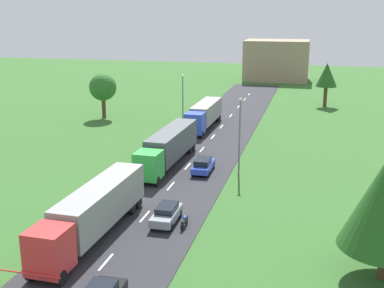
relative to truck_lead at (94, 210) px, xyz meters
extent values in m
cube|color=#2B2B30|center=(2.39, 11.14, -2.15)|extent=(10.00, 140.00, 0.06)
cube|color=white|center=(2.39, -3.46, -2.11)|extent=(0.16, 2.40, 0.01)
cube|color=white|center=(2.39, 4.50, -2.11)|extent=(0.16, 2.40, 0.01)
cube|color=white|center=(2.39, 12.07, -2.11)|extent=(0.16, 2.40, 0.01)
cube|color=white|center=(2.39, 18.61, -2.11)|extent=(0.16, 2.40, 0.01)
cube|color=white|center=(2.39, 25.48, -2.11)|extent=(0.16, 2.40, 0.01)
cube|color=white|center=(2.39, 32.10, -2.11)|extent=(0.16, 2.40, 0.01)
cube|color=white|center=(2.39, 38.29, -2.11)|extent=(0.16, 2.40, 0.01)
cube|color=white|center=(2.39, 46.28, -2.11)|extent=(0.16, 2.40, 0.01)
cube|color=white|center=(2.39, 54.13, -2.11)|extent=(0.16, 2.40, 0.01)
cube|color=white|center=(2.39, 61.66, -2.11)|extent=(0.16, 2.40, 0.01)
cube|color=white|center=(2.39, 67.81, -2.11)|extent=(0.16, 2.40, 0.01)
cube|color=red|center=(-0.17, -6.18, -0.18)|extent=(2.51, 2.63, 2.89)
cube|color=black|center=(-0.20, -7.40, 0.34)|extent=(2.10, 0.16, 1.27)
cube|color=gray|center=(0.03, 1.28, 0.12)|extent=(2.82, 11.73, 2.88)
cube|color=black|center=(0.03, 1.28, -1.52)|extent=(1.20, 11.10, 0.24)
cylinder|color=black|center=(0.86, -6.85, -1.62)|extent=(0.38, 1.01, 1.00)
cylinder|color=black|center=(-1.23, -6.79, -1.62)|extent=(0.38, 1.01, 1.00)
cylinder|color=black|center=(1.18, 4.75, -1.62)|extent=(0.38, 1.01, 1.00)
cylinder|color=black|center=(-0.92, 4.81, -1.62)|extent=(0.38, 1.01, 1.00)
cylinder|color=black|center=(1.22, 6.15, -1.62)|extent=(0.38, 1.01, 1.00)
cylinder|color=black|center=(-0.88, 6.21, -1.62)|extent=(0.38, 1.01, 1.00)
cube|color=green|center=(0.05, 12.39, -0.26)|extent=(2.51, 2.69, 2.72)
cube|color=black|center=(0.02, 11.14, 0.23)|extent=(2.10, 0.16, 1.20)
cube|color=#4C5156|center=(0.26, 19.92, 0.14)|extent=(2.82, 11.81, 2.91)
cube|color=black|center=(0.26, 19.92, -1.52)|extent=(1.21, 11.18, 0.24)
cylinder|color=black|center=(1.08, 11.70, -1.62)|extent=(0.38, 1.01, 1.00)
cylinder|color=black|center=(-1.02, 11.76, -1.62)|extent=(0.38, 1.01, 1.00)
cylinder|color=black|center=(1.40, 23.42, -1.62)|extent=(0.38, 1.01, 1.00)
cylinder|color=black|center=(-0.70, 23.47, -1.62)|extent=(0.38, 1.01, 1.00)
cylinder|color=black|center=(1.44, 24.83, -1.62)|extent=(0.38, 1.01, 1.00)
cylinder|color=black|center=(-0.66, 24.88, -1.62)|extent=(0.38, 1.01, 1.00)
cube|color=blue|center=(0.02, 31.52, -0.24)|extent=(2.47, 2.45, 2.76)
cube|color=black|center=(0.01, 30.37, 0.26)|extent=(2.10, 0.13, 1.22)
cube|color=gray|center=(0.12, 38.19, 0.03)|extent=(2.65, 10.25, 2.69)
cube|color=black|center=(0.12, 38.19, -1.52)|extent=(1.04, 9.72, 0.24)
cylinder|color=black|center=(1.06, 30.90, -1.62)|extent=(0.36, 1.00, 1.00)
cylinder|color=black|center=(-1.04, 30.93, -1.62)|extent=(0.36, 1.00, 1.00)
cylinder|color=black|center=(1.21, 41.24, -1.62)|extent=(0.36, 1.00, 1.00)
cylinder|color=black|center=(-0.89, 41.27, -1.62)|extent=(0.36, 1.00, 1.00)
cylinder|color=black|center=(1.23, 42.46, -1.62)|extent=(0.36, 1.00, 1.00)
cylinder|color=black|center=(-0.87, 42.49, -1.62)|extent=(0.36, 1.00, 1.00)
cube|color=#8C939E|center=(4.51, 3.71, -1.46)|extent=(1.76, 4.09, 0.68)
cube|color=black|center=(4.50, 3.91, -0.89)|extent=(1.46, 2.30, 0.46)
cylinder|color=black|center=(5.28, 2.33, -1.80)|extent=(0.23, 0.64, 0.64)
cylinder|color=black|center=(3.77, 2.32, -1.80)|extent=(0.23, 0.64, 0.64)
cylinder|color=black|center=(5.24, 5.10, -1.80)|extent=(0.23, 0.64, 0.64)
cylinder|color=black|center=(3.74, 5.08, -1.80)|extent=(0.23, 0.64, 0.64)
cube|color=blue|center=(4.49, 17.12, -1.49)|extent=(1.89, 4.45, 0.62)
cube|color=black|center=(4.49, 16.90, -0.89)|extent=(1.56, 2.50, 0.58)
cylinder|color=black|center=(3.66, 18.60, -1.80)|extent=(0.24, 0.65, 0.64)
cylinder|color=black|center=(5.24, 18.63, -1.80)|extent=(0.24, 0.65, 0.64)
cylinder|color=black|center=(3.73, 15.60, -1.80)|extent=(0.24, 0.65, 0.64)
cylinder|color=black|center=(5.32, 15.64, -1.80)|extent=(0.24, 0.65, 0.64)
cylinder|color=black|center=(6.12, 3.95, -1.80)|extent=(0.12, 0.64, 0.64)
cylinder|color=black|center=(6.12, 2.65, -1.80)|extent=(0.14, 0.64, 0.64)
cube|color=black|center=(6.12, 3.30, -1.58)|extent=(0.20, 1.40, 0.36)
ellipsoid|color=blue|center=(6.12, 3.45, -1.35)|extent=(0.28, 0.52, 0.28)
cylinder|color=red|center=(-0.96, -7.57, -1.18)|extent=(4.50, 0.10, 0.10)
cylinder|color=slate|center=(8.22, 17.41, 1.73)|extent=(0.18, 0.18, 7.81)
sphere|color=silver|center=(8.22, 17.41, 5.75)|extent=(0.36, 0.36, 0.36)
cylinder|color=slate|center=(-3.66, 38.95, 1.37)|extent=(0.18, 0.18, 7.10)
sphere|color=silver|center=(-3.66, 38.95, 5.04)|extent=(0.36, 0.36, 0.36)
cylinder|color=#513823|center=(-16.87, 39.93, -0.51)|extent=(0.62, 0.62, 3.33)
sphere|color=#2D6628|center=(-16.87, 39.93, 2.74)|extent=(4.25, 4.25, 4.25)
cylinder|color=#513823|center=(17.14, 58.47, -0.40)|extent=(0.64, 0.64, 3.56)
cone|color=#23561E|center=(17.14, 58.47, 3.43)|extent=(3.71, 3.71, 4.08)
cylinder|color=#513823|center=(20.38, -1.02, -1.05)|extent=(0.59, 0.59, 2.25)
cube|color=#9E846B|center=(5.78, 90.49, 2.60)|extent=(15.03, 10.43, 9.55)
camera|label=1|loc=(15.56, -31.71, 14.53)|focal=46.61mm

